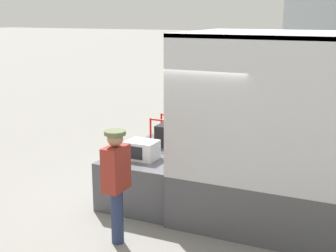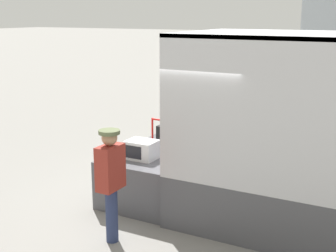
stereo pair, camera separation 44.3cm
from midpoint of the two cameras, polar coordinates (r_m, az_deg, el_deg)
ground_plane at (r=8.48m, az=4.48°, el=-9.25°), size 160.00×160.00×0.00m
tailgate_deck at (r=8.61m, az=0.36°, el=-5.83°), size 1.37×2.20×0.85m
microwave at (r=8.02m, az=-1.64°, el=-2.90°), size 0.52×0.42×0.32m
portable_generator at (r=8.73m, az=2.46°, el=-1.20°), size 0.75×0.50×0.55m
worker_person at (r=6.74m, az=-5.15°, el=-5.92°), size 0.30×0.44×1.70m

